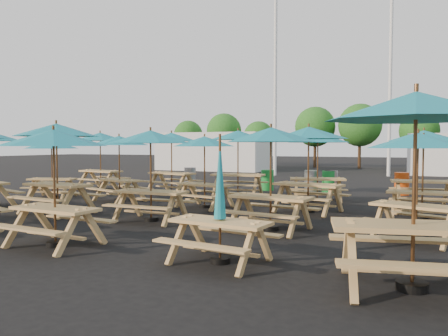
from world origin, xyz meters
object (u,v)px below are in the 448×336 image
at_px(waste_bin_1, 267,180).
at_px(picnic_unit_5, 56,135).
at_px(picnic_unit_3, 100,140).
at_px(waste_bin_5, 402,184).
at_px(waste_bin_4, 331,181).
at_px(picnic_unit_19, 424,140).
at_px(picnic_unit_13, 271,141).
at_px(picnic_unit_12, 220,210).
at_px(picnic_unit_15, 318,142).
at_px(picnic_unit_7, 171,140).
at_px(picnic_unit_6, 119,144).
at_px(picnic_unit_8, 54,145).
at_px(picnic_unit_14, 309,138).
at_px(picnic_unit_16, 416,117).
at_px(waste_bin_2, 311,181).
at_px(waste_bin_3, 329,182).
at_px(picnic_unit_10, 205,145).
at_px(picnic_unit_11, 238,139).
at_px(waste_bin_0, 190,177).
at_px(picnic_unit_2, 51,148).
at_px(picnic_unit_17, 418,147).
at_px(picnic_unit_9, 151,142).
at_px(picnic_unit_18, 423,147).

bearing_deg(waste_bin_1, picnic_unit_5, -111.90).
xyz_separation_m(picnic_unit_3, waste_bin_5, (11.68, 2.88, -1.67)).
distance_m(picnic_unit_3, waste_bin_4, 9.66).
bearing_deg(waste_bin_5, picnic_unit_19, -77.04).
bearing_deg(picnic_unit_13, picnic_unit_12, -80.64).
bearing_deg(waste_bin_5, picnic_unit_15, -130.21).
bearing_deg(picnic_unit_7, picnic_unit_6, -84.58).
distance_m(picnic_unit_8, waste_bin_5, 12.92).
height_order(picnic_unit_14, picnic_unit_16, picnic_unit_16).
bearing_deg(picnic_unit_15, waste_bin_2, 90.80).
distance_m(picnic_unit_14, waste_bin_3, 5.76).
relative_size(picnic_unit_10, picnic_unit_16, 0.84).
bearing_deg(picnic_unit_5, picnic_unit_8, -39.51).
xyz_separation_m(picnic_unit_6, picnic_unit_13, (6.10, -2.76, 0.07)).
xyz_separation_m(picnic_unit_11, waste_bin_0, (-3.54, 2.94, -1.68)).
height_order(picnic_unit_12, waste_bin_5, picnic_unit_12).
height_order(picnic_unit_2, picnic_unit_17, picnic_unit_17).
relative_size(picnic_unit_11, waste_bin_4, 2.87).
xyz_separation_m(picnic_unit_3, waste_bin_1, (6.53, 2.54, -1.67)).
xyz_separation_m(picnic_unit_16, waste_bin_4, (-3.02, 11.58, -1.80)).
distance_m(picnic_unit_8, waste_bin_2, 11.88).
height_order(picnic_unit_12, waste_bin_3, picnic_unit_12).
distance_m(picnic_unit_10, waste_bin_0, 7.32).
height_order(picnic_unit_5, picnic_unit_15, picnic_unit_5).
bearing_deg(picnic_unit_11, picnic_unit_12, -74.68).
bearing_deg(picnic_unit_16, waste_bin_5, 79.26).
xyz_separation_m(picnic_unit_12, picnic_unit_13, (-0.06, 2.87, 1.13)).
bearing_deg(picnic_unit_9, waste_bin_5, 55.47).
relative_size(picnic_unit_10, waste_bin_4, 2.72).
height_order(picnic_unit_5, picnic_unit_9, picnic_unit_5).
relative_size(picnic_unit_6, waste_bin_3, 2.97).
distance_m(picnic_unit_2, picnic_unit_11, 6.66).
relative_size(picnic_unit_9, picnic_unit_19, 0.96).
distance_m(picnic_unit_11, picnic_unit_12, 9.22).
height_order(picnic_unit_12, waste_bin_1, picnic_unit_12).
relative_size(picnic_unit_19, waste_bin_3, 2.77).
xyz_separation_m(picnic_unit_13, picnic_unit_15, (-0.08, 5.47, 0.02)).
relative_size(picnic_unit_17, waste_bin_4, 2.87).
bearing_deg(picnic_unit_13, picnic_unit_10, 146.30).
distance_m(picnic_unit_2, picnic_unit_3, 2.99).
height_order(picnic_unit_2, waste_bin_3, picnic_unit_2).
relative_size(picnic_unit_18, waste_bin_2, 2.51).
bearing_deg(picnic_unit_10, picnic_unit_5, -127.45).
distance_m(picnic_unit_16, picnic_unit_18, 5.94).
bearing_deg(picnic_unit_3, picnic_unit_12, -33.90).
xyz_separation_m(picnic_unit_9, picnic_unit_11, (0.00, 5.78, 0.15)).
relative_size(picnic_unit_12, picnic_unit_15, 0.81).
relative_size(waste_bin_0, waste_bin_5, 1.00).
bearing_deg(picnic_unit_15, picnic_unit_7, 162.36).
xyz_separation_m(picnic_unit_12, picnic_unit_16, (2.80, -0.21, 1.38)).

